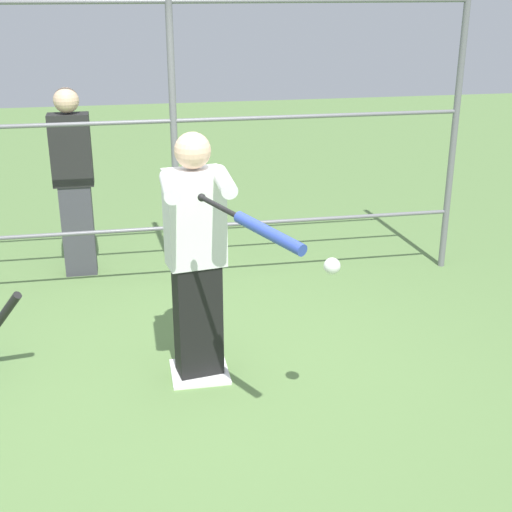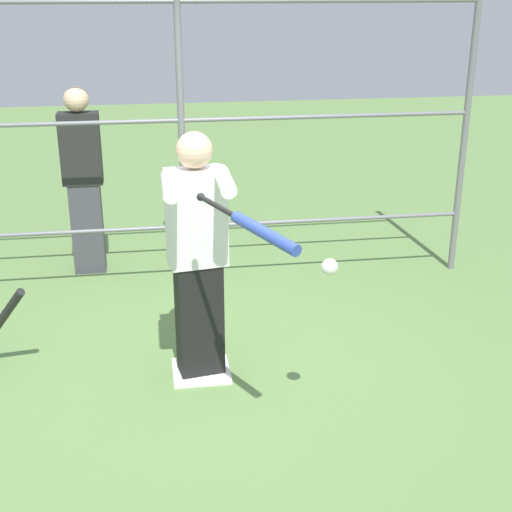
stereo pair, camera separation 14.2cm
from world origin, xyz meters
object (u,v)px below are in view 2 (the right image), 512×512
Objects in this scene: batter at (198,251)px; softball_in_flight at (330,267)px; bystander_behind_fence at (83,179)px; baseball_bat_swinging at (256,228)px.

batter is 17.88× the size of softball_in_flight.
softball_in_flight is 3.29m from bystander_behind_fence.
baseball_bat_swinging is at bearing 105.96° from batter.
batter is 1.07m from softball_in_flight.
softball_in_flight is at bearing -168.75° from baseball_bat_swinging.
softball_in_flight is at bearing 118.69° from bystander_behind_fence.
batter is 1.03m from baseball_bat_swinging.
softball_in_flight is at bearing 130.42° from batter.
bystander_behind_fence reaches higher than softball_in_flight.
baseball_bat_swinging is (-0.26, 0.89, 0.45)m from batter.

